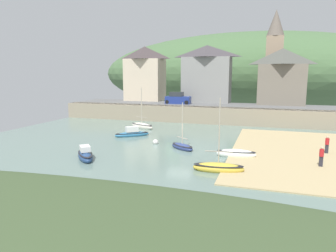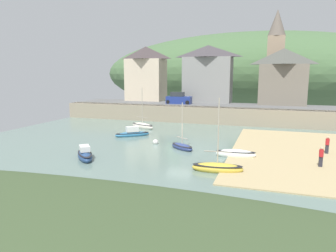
% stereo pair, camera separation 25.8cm
% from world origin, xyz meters
% --- Properties ---
extents(ground, '(48.00, 41.00, 0.61)m').
position_xyz_m(ground, '(1.40, -9.56, 0.16)').
color(ground, slate).
extents(quay_seawall, '(48.00, 9.40, 2.40)m').
position_xyz_m(quay_seawall, '(0.00, 17.50, 1.36)').
color(quay_seawall, gray).
rests_on(quay_seawall, ground).
extents(hillside_backdrop, '(80.00, 44.00, 20.53)m').
position_xyz_m(hillside_backdrop, '(3.86, 55.20, 7.19)').
color(hillside_backdrop, '#47663F').
rests_on(hillside_backdrop, ground).
extents(waterfront_building_left, '(7.00, 4.86, 9.76)m').
position_xyz_m(waterfront_building_left, '(-13.82, 25.20, 7.37)').
color(waterfront_building_left, beige).
rests_on(waterfront_building_left, ground).
extents(waterfront_building_centre, '(8.43, 4.45, 9.69)m').
position_xyz_m(waterfront_building_centre, '(-2.32, 25.20, 7.33)').
color(waterfront_building_centre, gray).
rests_on(waterfront_building_centre, ground).
extents(waterfront_building_right, '(7.50, 5.90, 8.89)m').
position_xyz_m(waterfront_building_right, '(9.88, 25.20, 6.93)').
color(waterfront_building_right, slate).
rests_on(waterfront_building_right, ground).
extents(church_with_spire, '(3.00, 3.00, 15.60)m').
position_xyz_m(church_with_spire, '(8.60, 29.20, 10.43)').
color(church_with_spire, gray).
rests_on(church_with_spire, ground).
extents(sailboat_far_left, '(3.92, 3.47, 1.30)m').
position_xyz_m(sailboat_far_left, '(-7.14, 4.48, 0.32)').
color(sailboat_far_left, teal).
rests_on(sailboat_far_left, ground).
extents(sailboat_white_hull, '(4.02, 1.74, 5.83)m').
position_xyz_m(sailboat_white_hull, '(4.77, -5.84, 0.29)').
color(sailboat_white_hull, gold).
rests_on(sailboat_white_hull, ground).
extents(motorboat_with_cabin, '(3.04, 2.66, 4.77)m').
position_xyz_m(motorboat_with_cabin, '(0.25, 0.16, 0.25)').
color(motorboat_with_cabin, navy).
rests_on(motorboat_with_cabin, ground).
extents(rowboat_small_beached, '(3.59, 1.21, 0.92)m').
position_xyz_m(rowboat_small_beached, '(5.64, -1.20, 0.28)').
color(rowboat_small_beached, white).
rests_on(rowboat_small_beached, ground).
extents(dinghy_open_wooden, '(4.06, 2.60, 5.70)m').
position_xyz_m(dinghy_open_wooden, '(-8.17, 9.99, 0.31)').
color(dinghy_open_wooden, silver).
rests_on(dinghy_open_wooden, ground).
extents(fishing_boat_green, '(3.22, 3.51, 1.39)m').
position_xyz_m(fishing_boat_green, '(-6.85, -5.99, 0.35)').
color(fishing_boat_green, navy).
rests_on(fishing_boat_green, ground).
extents(parked_car_near_slipway, '(4.15, 1.83, 1.95)m').
position_xyz_m(parked_car_near_slipway, '(-6.21, 20.70, 3.20)').
color(parked_car_near_slipway, navy).
rests_on(parked_car_near_slipway, ground).
extents(person_on_slipway, '(0.34, 0.34, 1.62)m').
position_xyz_m(person_on_slipway, '(12.37, -2.40, 0.98)').
color(person_on_slipway, '#282833').
rests_on(person_on_slipway, ground).
extents(person_near_water, '(0.34, 0.34, 1.62)m').
position_xyz_m(person_near_water, '(13.50, 2.34, 0.98)').
color(person_near_water, '#282833').
rests_on(person_near_water, ground).
extents(mooring_buoy, '(0.59, 0.59, 0.59)m').
position_xyz_m(mooring_buoy, '(-3.07, 1.51, 0.18)').
color(mooring_buoy, silver).
rests_on(mooring_buoy, ground).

